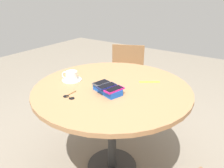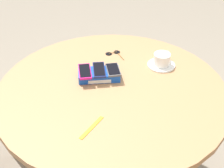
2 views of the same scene
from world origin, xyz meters
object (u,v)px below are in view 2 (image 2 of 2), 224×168
coffee_cup (162,59)px  lanyard_strap (92,127)px  saucer (161,65)px  phone_gray (113,70)px  round_table (112,103)px  phone_navy (99,70)px  sunglasses (114,53)px  phone_box (99,75)px  phone_magenta (85,71)px

coffee_cup → lanyard_strap: (-0.52, -0.32, -0.04)m
saucer → phone_gray: bearing=-179.5°
round_table → phone_navy: bearing=105.3°
sunglasses → phone_box: bearing=-129.7°
phone_box → round_table: bearing=-72.8°
phone_box → coffee_cup: size_ratio=2.01×
phone_box → lanyard_strap: size_ratio=1.47×
saucer → sunglasses: size_ratio=1.31×
phone_box → sunglasses: phone_box is taller
phone_gray → sunglasses: size_ratio=1.12×
phone_gray → lanyard_strap: bearing=-126.4°
phone_box → saucer: phone_box is taller
phone_gray → lanyard_strap: phone_gray is taller
phone_magenta → phone_gray: (0.14, -0.04, -0.00)m
phone_magenta → saucer: 0.43m
phone_magenta → phone_gray: size_ratio=1.13×
round_table → phone_navy: 0.18m
sunglasses → phone_gray: bearing=-113.8°
round_table → lanyard_strap: size_ratio=7.28×
phone_box → coffee_cup: 0.36m
round_table → phone_gray: 0.17m
phone_navy → sunglasses: (0.17, 0.20, -0.05)m
phone_box → phone_magenta: (-0.07, 0.02, 0.03)m
phone_navy → saucer: phone_navy is taller
phone_magenta → phone_gray: same height
phone_magenta → coffee_cup: size_ratio=1.27×
round_table → phone_magenta: (-0.10, 0.12, 0.15)m
phone_magenta → sunglasses: size_ratio=1.27×
sunglasses → round_table: bearing=-114.4°
phone_gray → coffee_cup: coffee_cup is taller
phone_magenta → phone_navy: size_ratio=0.97×
phone_navy → sunglasses: phone_navy is taller
phone_box → phone_navy: (0.00, 0.00, 0.03)m
phone_navy → saucer: size_ratio=0.99×
phone_magenta → coffee_cup: (0.43, -0.04, -0.01)m
coffee_cup → sunglasses: 0.30m
phone_box → phone_gray: bearing=-17.1°
phone_gray → coffee_cup: bearing=0.7°
saucer → sunglasses: 0.29m
saucer → phone_magenta: bearing=174.9°
phone_magenta → lanyard_strap: bearing=-104.4°
phone_box → phone_magenta: bearing=164.4°
phone_gray → saucer: 0.29m
lanyard_strap → sunglasses: (0.33, 0.54, 0.00)m
lanyard_strap → phone_navy: bearing=64.3°
phone_gray → round_table: bearing=-116.3°
phone_magenta → coffee_cup: bearing=-4.9°
phone_navy → phone_gray: bearing=-21.1°
round_table → coffee_cup: (0.33, 0.08, 0.14)m
phone_box → coffee_cup: coffee_cup is taller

